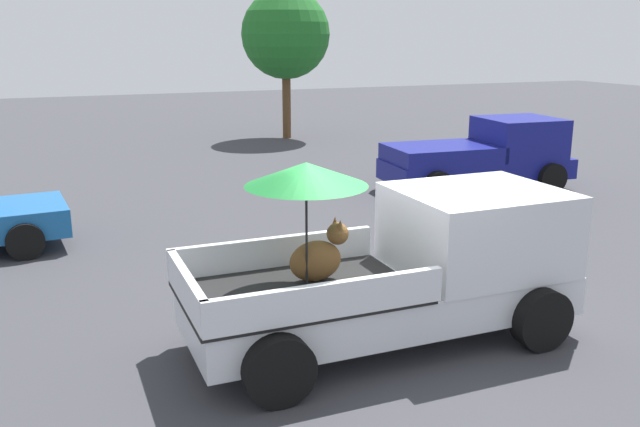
# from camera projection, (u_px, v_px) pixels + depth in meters

# --- Properties ---
(ground_plane) EXTENTS (80.00, 80.00, 0.00)m
(ground_plane) POSITION_uv_depth(u_px,v_px,m) (381.00, 340.00, 8.86)
(ground_plane) COLOR #38383D
(pickup_truck_main) EXTENTS (5.06, 2.26, 2.42)m
(pickup_truck_main) POSITION_uv_depth(u_px,v_px,m) (411.00, 264.00, 8.77)
(pickup_truck_main) COLOR black
(pickup_truck_main) RESTS_ON ground
(pickup_truck_red) EXTENTS (4.92, 2.44, 1.80)m
(pickup_truck_red) POSITION_uv_depth(u_px,v_px,m) (484.00, 156.00, 17.35)
(pickup_truck_red) COLOR black
(pickup_truck_red) RESTS_ON ground
(tree_by_lot) EXTENTS (3.32, 3.32, 5.55)m
(tree_by_lot) POSITION_uv_depth(u_px,v_px,m) (286.00, 35.00, 25.29)
(tree_by_lot) COLOR brown
(tree_by_lot) RESTS_ON ground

